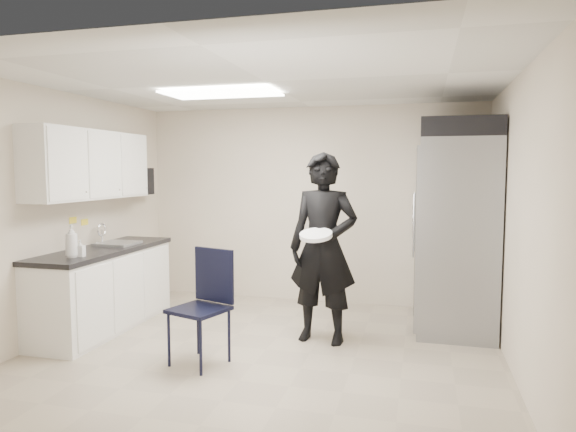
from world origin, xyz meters
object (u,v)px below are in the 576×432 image
(commercial_fridge, at_px, (456,234))
(man_tuxedo, at_px, (323,248))
(lower_counter, at_px, (104,290))
(folding_chair, at_px, (199,310))

(commercial_fridge, relative_size, man_tuxedo, 1.08)
(commercial_fridge, height_order, man_tuxedo, commercial_fridge)
(lower_counter, relative_size, man_tuxedo, 0.97)
(commercial_fridge, bearing_deg, man_tuxedo, -146.99)
(lower_counter, height_order, folding_chair, folding_chair)
(lower_counter, relative_size, commercial_fridge, 0.90)
(lower_counter, bearing_deg, folding_chair, -25.90)
(lower_counter, xyz_separation_m, folding_chair, (1.47, -0.71, 0.08))
(commercial_fridge, distance_m, man_tuxedo, 1.60)
(folding_chair, bearing_deg, commercial_fridge, 55.94)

